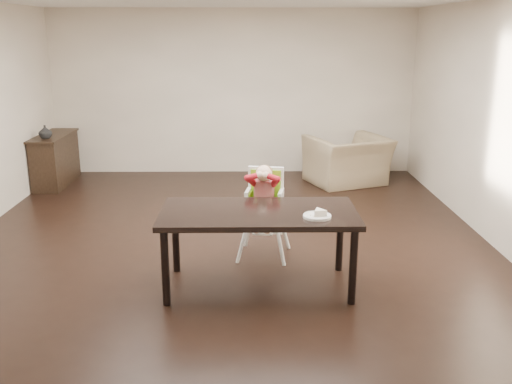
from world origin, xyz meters
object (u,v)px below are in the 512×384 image
at_px(dining_table, 259,219).
at_px(high_chair, 264,192).
at_px(armchair, 348,153).
at_px(sideboard, 55,159).

relative_size(dining_table, high_chair, 1.80).
xyz_separation_m(high_chair, armchair, (1.40, 2.97, -0.20)).
xyz_separation_m(dining_table, armchair, (1.47, 3.76, -0.17)).
relative_size(high_chair, sideboard, 0.79).
bearing_deg(dining_table, high_chair, 84.62).
bearing_deg(sideboard, high_chair, -43.28).
height_order(high_chair, sideboard, high_chair).
xyz_separation_m(dining_table, sideboard, (-3.12, 3.80, -0.27)).
relative_size(armchair, sideboard, 0.91).
xyz_separation_m(high_chair, sideboard, (-3.19, 3.01, -0.31)).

